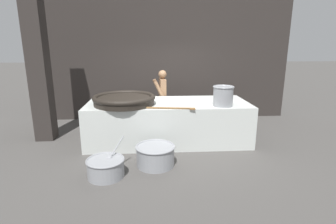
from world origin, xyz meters
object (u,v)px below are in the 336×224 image
Objects in this scene: cook at (162,97)px; prep_bowl_vegetables at (106,167)px; giant_wok_near at (124,99)px; prep_bowl_meat at (155,155)px; stock_pot at (223,96)px.

prep_bowl_vegetables is (-1.16, -2.86, -0.71)m from cook.
cook reaches higher than giant_wok_near.
prep_bowl_meat is (0.69, -1.20, -0.88)m from giant_wok_near.
prep_bowl_vegetables is (-2.48, -1.29, -1.04)m from stock_pot.
prep_bowl_vegetables is at bearing -152.47° from stock_pot.
stock_pot is 2.06m from prep_bowl_meat.
prep_bowl_meat is at bearing -59.99° from giant_wok_near.
giant_wok_near is 1.75× the size of prep_bowl_vegetables.
stock_pot is at bearing 126.41° from cook.
cook is at bearing 129.84° from stock_pot.
cook is 2.10× the size of prep_bowl_meat.
prep_bowl_vegetables is at bearing -156.20° from prep_bowl_meat.
cook is 2.01× the size of prep_bowl_vegetables.
cook is at bearing 67.84° from prep_bowl_vegetables.
prep_bowl_meat is at bearing 23.80° from prep_bowl_vegetables.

